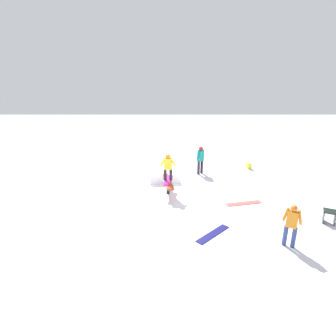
{
  "coord_description": "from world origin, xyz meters",
  "views": [
    {
      "loc": [
        11.04,
        -0.01,
        4.89
      ],
      "look_at": [
        0.0,
        0.0,
        1.24
      ],
      "focal_mm": 28.0,
      "sensor_mm": 36.0,
      "label": 1
    }
  ],
  "objects_px": {
    "loose_snowboard_navy": "(213,234)",
    "loose_snowboard_coral": "(244,203)",
    "rail_feature": "(168,183)",
    "bystander_orange": "(292,224)",
    "bystander_teal": "(201,159)",
    "backpack_on_snow": "(249,166)",
    "main_rider_on_rail": "(168,168)",
    "folding_chair": "(332,213)"
  },
  "relations": [
    {
      "from": "rail_feature",
      "to": "loose_snowboard_coral",
      "type": "height_order",
      "value": "rail_feature"
    },
    {
      "from": "loose_snowboard_navy",
      "to": "folding_chair",
      "type": "distance_m",
      "value": 4.45
    },
    {
      "from": "bystander_teal",
      "to": "loose_snowboard_navy",
      "type": "relative_size",
      "value": 1.02
    },
    {
      "from": "rail_feature",
      "to": "main_rider_on_rail",
      "type": "relative_size",
      "value": 1.47
    },
    {
      "from": "rail_feature",
      "to": "loose_snowboard_navy",
      "type": "bearing_deg",
      "value": 16.21
    },
    {
      "from": "bystander_teal",
      "to": "backpack_on_snow",
      "type": "relative_size",
      "value": 4.54
    },
    {
      "from": "rail_feature",
      "to": "bystander_teal",
      "type": "height_order",
      "value": "bystander_teal"
    },
    {
      "from": "rail_feature",
      "to": "backpack_on_snow",
      "type": "xyz_separation_m",
      "value": [
        -3.62,
        4.78,
        -0.36
      ]
    },
    {
      "from": "main_rider_on_rail",
      "to": "folding_chair",
      "type": "bearing_deg",
      "value": 75.31
    },
    {
      "from": "loose_snowboard_navy",
      "to": "loose_snowboard_coral",
      "type": "bearing_deg",
      "value": -169.89
    },
    {
      "from": "bystander_orange",
      "to": "loose_snowboard_navy",
      "type": "relative_size",
      "value": 0.93
    },
    {
      "from": "loose_snowboard_navy",
      "to": "backpack_on_snow",
      "type": "relative_size",
      "value": 4.46
    },
    {
      "from": "rail_feature",
      "to": "loose_snowboard_coral",
      "type": "relative_size",
      "value": 1.27
    },
    {
      "from": "loose_snowboard_coral",
      "to": "folding_chair",
      "type": "xyz_separation_m",
      "value": [
        1.6,
        2.68,
        0.4
      ]
    },
    {
      "from": "rail_feature",
      "to": "loose_snowboard_coral",
      "type": "xyz_separation_m",
      "value": [
        1.04,
        3.2,
        -0.52
      ]
    },
    {
      "from": "rail_feature",
      "to": "backpack_on_snow",
      "type": "relative_size",
      "value": 5.77
    },
    {
      "from": "bystander_orange",
      "to": "loose_snowboard_navy",
      "type": "xyz_separation_m",
      "value": [
        -0.66,
        -2.24,
        -0.78
      ]
    },
    {
      "from": "bystander_orange",
      "to": "main_rider_on_rail",
      "type": "bearing_deg",
      "value": 164.54
    },
    {
      "from": "rail_feature",
      "to": "main_rider_on_rail",
      "type": "height_order",
      "value": "main_rider_on_rail"
    },
    {
      "from": "bystander_teal",
      "to": "loose_snowboard_navy",
      "type": "bearing_deg",
      "value": 44.26
    },
    {
      "from": "loose_snowboard_coral",
      "to": "backpack_on_snow",
      "type": "distance_m",
      "value": 4.92
    },
    {
      "from": "main_rider_on_rail",
      "to": "loose_snowboard_coral",
      "type": "xyz_separation_m",
      "value": [
        1.04,
        3.2,
        -1.24
      ]
    },
    {
      "from": "main_rider_on_rail",
      "to": "backpack_on_snow",
      "type": "distance_m",
      "value": 6.09
    },
    {
      "from": "folding_chair",
      "to": "bystander_teal",
      "type": "bearing_deg",
      "value": -114.93
    },
    {
      "from": "folding_chair",
      "to": "bystander_orange",
      "type": "bearing_deg",
      "value": -28.95
    },
    {
      "from": "rail_feature",
      "to": "folding_chair",
      "type": "relative_size",
      "value": 2.23
    },
    {
      "from": "folding_chair",
      "to": "loose_snowboard_navy",
      "type": "bearing_deg",
      "value": -52.59
    },
    {
      "from": "folding_chair",
      "to": "loose_snowboard_coral",
      "type": "bearing_deg",
      "value": -92.95
    },
    {
      "from": "loose_snowboard_coral",
      "to": "folding_chair",
      "type": "bearing_deg",
      "value": -43.41
    },
    {
      "from": "loose_snowboard_coral",
      "to": "rail_feature",
      "type": "bearing_deg",
      "value": 149.33
    },
    {
      "from": "rail_feature",
      "to": "bystander_teal",
      "type": "relative_size",
      "value": 1.27
    },
    {
      "from": "loose_snowboard_navy",
      "to": "backpack_on_snow",
      "type": "bearing_deg",
      "value": -159.11
    },
    {
      "from": "main_rider_on_rail",
      "to": "loose_snowboard_coral",
      "type": "bearing_deg",
      "value": 81.44
    },
    {
      "from": "rail_feature",
      "to": "folding_chair",
      "type": "bearing_deg",
      "value": 57.91
    },
    {
      "from": "bystander_teal",
      "to": "loose_snowboard_navy",
      "type": "height_order",
      "value": "bystander_teal"
    },
    {
      "from": "rail_feature",
      "to": "bystander_orange",
      "type": "bearing_deg",
      "value": 35.0
    },
    {
      "from": "loose_snowboard_navy",
      "to": "backpack_on_snow",
      "type": "height_order",
      "value": "backpack_on_snow"
    },
    {
      "from": "main_rider_on_rail",
      "to": "bystander_orange",
      "type": "height_order",
      "value": "main_rider_on_rail"
    },
    {
      "from": "main_rider_on_rail",
      "to": "backpack_on_snow",
      "type": "bearing_deg",
      "value": 136.62
    },
    {
      "from": "bystander_orange",
      "to": "loose_snowboard_coral",
      "type": "distance_m",
      "value": 3.14
    },
    {
      "from": "bystander_orange",
      "to": "rail_feature",
      "type": "bearing_deg",
      "value": 164.54
    },
    {
      "from": "loose_snowboard_coral",
      "to": "backpack_on_snow",
      "type": "relative_size",
      "value": 4.53
    }
  ]
}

